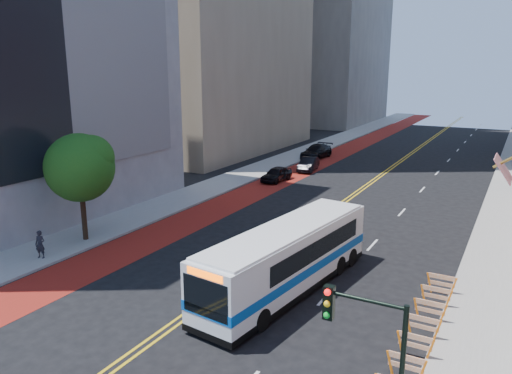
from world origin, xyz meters
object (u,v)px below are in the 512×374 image
at_px(car_a, 276,174).
at_px(street_tree, 81,165).
at_px(transit_bus, 288,257).
at_px(traffic_signal, 368,349).
at_px(pedestrian, 40,244).
at_px(car_c, 316,152).
at_px(car_b, 308,164).

bearing_deg(car_a, street_tree, -95.10).
bearing_deg(transit_bus, car_a, 124.89).
relative_size(traffic_signal, transit_bus, 0.42).
bearing_deg(pedestrian, car_c, 70.59).
distance_m(transit_bus, pedestrian, 14.37).
xyz_separation_m(traffic_signal, car_a, (-17.56, 30.29, -3.03)).
height_order(traffic_signal, pedestrian, traffic_signal).
relative_size(car_b, car_c, 0.77).
relative_size(traffic_signal, pedestrian, 3.16).
bearing_deg(car_a, traffic_signal, -56.50).
xyz_separation_m(street_tree, transit_bus, (14.11, -0.28, -3.19)).
height_order(traffic_signal, car_b, traffic_signal).
xyz_separation_m(street_tree, car_a, (3.10, 20.73, -4.22)).
height_order(street_tree, car_c, street_tree).
distance_m(car_b, pedestrian, 30.38).
xyz_separation_m(traffic_signal, transit_bus, (-6.55, 9.28, -2.00)).
height_order(car_a, car_b, car_b).
height_order(transit_bus, car_b, transit_bus).
bearing_deg(transit_bus, traffic_signal, -47.55).
bearing_deg(car_c, car_b, -71.91).
relative_size(transit_bus, pedestrian, 7.60).
height_order(street_tree, pedestrian, street_tree).
distance_m(car_a, car_b, 5.96).
relative_size(transit_bus, car_a, 3.02).
distance_m(transit_bus, car_c, 36.21).
bearing_deg(transit_bus, street_tree, -173.90).
distance_m(car_c, pedestrian, 37.37).
height_order(street_tree, transit_bus, street_tree).
distance_m(car_a, car_c, 13.13).
xyz_separation_m(traffic_signal, car_c, (-18.71, 43.37, -2.92)).
xyz_separation_m(car_c, pedestrian, (-1.81, -37.32, 0.15)).
bearing_deg(car_c, pedestrian, -90.11).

